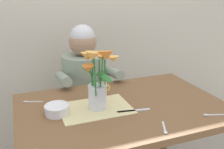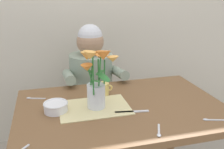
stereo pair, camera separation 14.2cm
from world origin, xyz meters
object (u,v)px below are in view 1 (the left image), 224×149
(ceramic_bowl, at_px, (57,109))
(dinner_knife, at_px, (134,111))
(tea_cup, at_px, (102,89))
(flower_vase, at_px, (98,79))
(seated_person, at_px, (85,95))

(ceramic_bowl, height_order, dinner_knife, ceramic_bowl)
(dinner_knife, distance_m, tea_cup, 0.29)
(dinner_knife, bearing_deg, flower_vase, 158.76)
(seated_person, height_order, dinner_knife, seated_person)
(dinner_knife, bearing_deg, seated_person, 106.35)
(seated_person, distance_m, flower_vase, 0.71)
(seated_person, xyz_separation_m, ceramic_bowl, (-0.31, -0.59, 0.21))
(seated_person, xyz_separation_m, tea_cup, (0.00, -0.43, 0.22))
(seated_person, bearing_deg, tea_cup, -85.96)
(seated_person, relative_size, flower_vase, 3.18)
(ceramic_bowl, relative_size, dinner_knife, 0.72)
(seated_person, distance_m, ceramic_bowl, 0.70)
(tea_cup, bearing_deg, flower_vase, -115.14)
(seated_person, distance_m, dinner_knife, 0.74)
(seated_person, bearing_deg, ceramic_bowl, -113.80)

